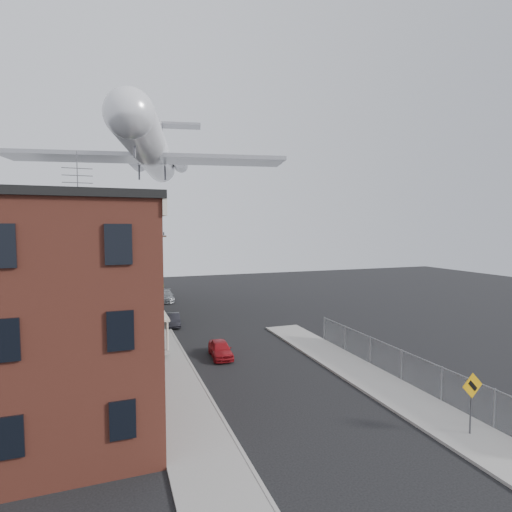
{
  "coord_description": "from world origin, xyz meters",
  "views": [
    {
      "loc": [
        -8.72,
        -13.45,
        8.97
      ],
      "look_at": [
        -0.86,
        8.22,
        7.33
      ],
      "focal_mm": 28.0,
      "sensor_mm": 36.0,
      "label": 1
    }
  ],
  "objects_px": {
    "warning_sign": "(472,394)",
    "street_tree": "(149,282)",
    "car_near": "(220,349)",
    "car_far": "(166,296)",
    "utility_pole": "(155,283)",
    "airplane": "(151,151)",
    "car_mid": "(173,320)"
  },
  "relations": [
    {
      "from": "warning_sign",
      "to": "street_tree",
      "type": "distance_m",
      "value": 30.96
    },
    {
      "from": "street_tree",
      "to": "car_near",
      "type": "xyz_separation_m",
      "value": [
        3.47,
        -15.09,
        -2.87
      ]
    },
    {
      "from": "warning_sign",
      "to": "car_far",
      "type": "xyz_separation_m",
      "value": [
        -8.26,
        36.54,
        -1.23
      ]
    },
    {
      "from": "utility_pole",
      "to": "airplane",
      "type": "bearing_deg",
      "value": 85.13
    },
    {
      "from": "utility_pole",
      "to": "street_tree",
      "type": "height_order",
      "value": "utility_pole"
    },
    {
      "from": "airplane",
      "to": "utility_pole",
      "type": "bearing_deg",
      "value": -94.87
    },
    {
      "from": "utility_pole",
      "to": "street_tree",
      "type": "relative_size",
      "value": 1.73
    },
    {
      "from": "car_far",
      "to": "airplane",
      "type": "height_order",
      "value": "airplane"
    },
    {
      "from": "warning_sign",
      "to": "car_near",
      "type": "height_order",
      "value": "warning_sign"
    },
    {
      "from": "utility_pole",
      "to": "airplane",
      "type": "height_order",
      "value": "airplane"
    },
    {
      "from": "street_tree",
      "to": "car_near",
      "type": "distance_m",
      "value": 15.75
    },
    {
      "from": "warning_sign",
      "to": "airplane",
      "type": "relative_size",
      "value": 0.09
    },
    {
      "from": "warning_sign",
      "to": "airplane",
      "type": "distance_m",
      "value": 35.22
    },
    {
      "from": "street_tree",
      "to": "car_mid",
      "type": "relative_size",
      "value": 1.53
    },
    {
      "from": "car_near",
      "to": "car_mid",
      "type": "relative_size",
      "value": 1.0
    },
    {
      "from": "utility_pole",
      "to": "car_mid",
      "type": "relative_size",
      "value": 2.64
    },
    {
      "from": "warning_sign",
      "to": "utility_pole",
      "type": "bearing_deg",
      "value": 120.48
    },
    {
      "from": "car_mid",
      "to": "airplane",
      "type": "height_order",
      "value": "airplane"
    },
    {
      "from": "warning_sign",
      "to": "car_mid",
      "type": "xyz_separation_m",
      "value": [
        -9.2,
        23.94,
        -1.32
      ]
    },
    {
      "from": "car_near",
      "to": "street_tree",
      "type": "bearing_deg",
      "value": 106.89
    },
    {
      "from": "utility_pole",
      "to": "car_far",
      "type": "xyz_separation_m",
      "value": [
        2.94,
        17.52,
        -4.02
      ]
    },
    {
      "from": "airplane",
      "to": "warning_sign",
      "type": "bearing_deg",
      "value": -71.27
    },
    {
      "from": "car_far",
      "to": "airplane",
      "type": "bearing_deg",
      "value": -103.83
    },
    {
      "from": "car_near",
      "to": "car_far",
      "type": "distance_m",
      "value": 22.7
    },
    {
      "from": "warning_sign",
      "to": "utility_pole",
      "type": "height_order",
      "value": "utility_pole"
    },
    {
      "from": "warning_sign",
      "to": "street_tree",
      "type": "xyz_separation_m",
      "value": [
        -10.87,
        28.95,
        1.57
      ]
    },
    {
      "from": "car_near",
      "to": "utility_pole",
      "type": "bearing_deg",
      "value": 130.26
    },
    {
      "from": "street_tree",
      "to": "car_far",
      "type": "height_order",
      "value": "street_tree"
    },
    {
      "from": "car_near",
      "to": "airplane",
      "type": "distance_m",
      "value": 23.21
    },
    {
      "from": "utility_pole",
      "to": "warning_sign",
      "type": "bearing_deg",
      "value": -59.52
    },
    {
      "from": "utility_pole",
      "to": "street_tree",
      "type": "distance_m",
      "value": 10.0
    },
    {
      "from": "warning_sign",
      "to": "car_far",
      "type": "height_order",
      "value": "warning_sign"
    }
  ]
}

